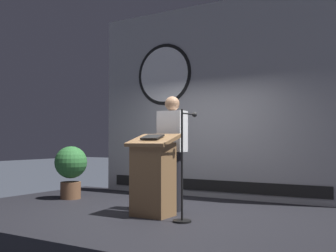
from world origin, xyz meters
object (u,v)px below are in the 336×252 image
at_px(microphone_stand, 184,182).
at_px(potted_plant, 71,167).
at_px(podium, 153,176).
at_px(speaker_person, 172,152).

bearing_deg(microphone_stand, potted_plant, 164.83).
bearing_deg(microphone_stand, podium, 169.40).
xyz_separation_m(microphone_stand, potted_plant, (-2.73, 0.74, 0.06)).
relative_size(microphone_stand, potted_plant, 1.54).
distance_m(podium, potted_plant, 2.28).
height_order(speaker_person, potted_plant, speaker_person).
height_order(podium, microphone_stand, microphone_stand).
relative_size(podium, speaker_person, 0.67).
xyz_separation_m(speaker_person, potted_plant, (-2.21, 0.16, -0.30)).
xyz_separation_m(podium, speaker_person, (0.02, 0.48, 0.32)).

